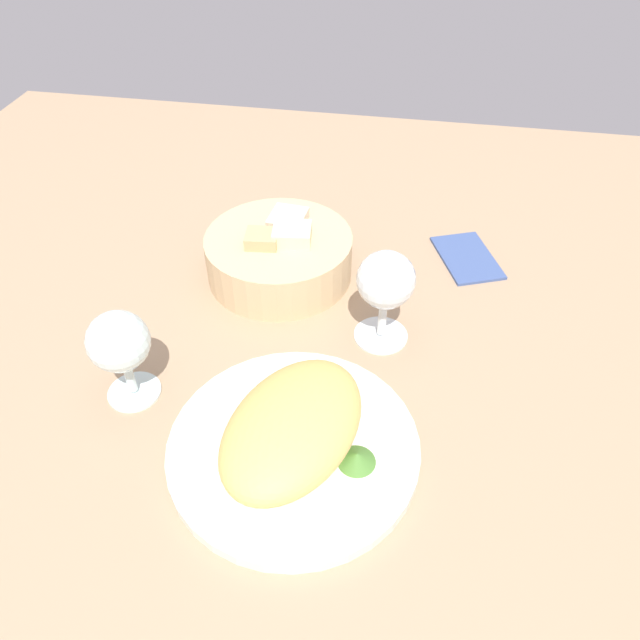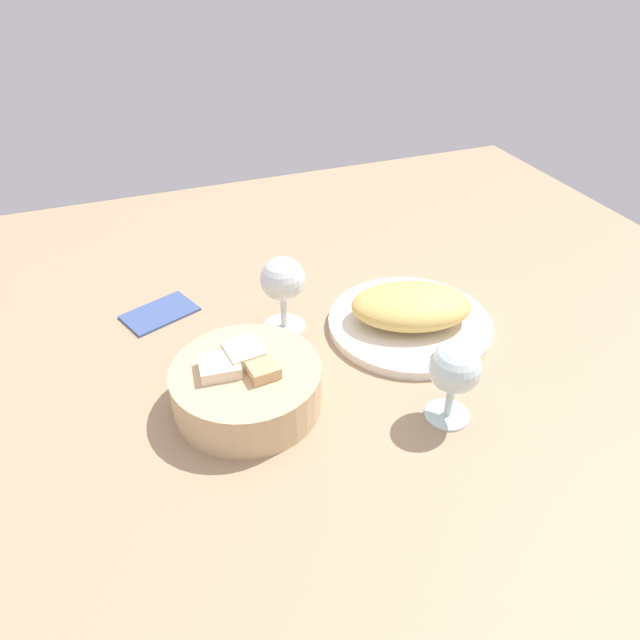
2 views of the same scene
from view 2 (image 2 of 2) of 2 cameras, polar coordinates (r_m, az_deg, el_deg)
The scene contains 8 objects.
ground_plane at distance 85.43cm, azimuth 4.26°, elevation -4.28°, with size 140.00×140.00×2.00cm, color tan.
plate at distance 91.22cm, azimuth 8.69°, elevation -0.34°, with size 25.01×25.01×1.40cm, color white.
omelette at distance 89.34cm, azimuth 8.88°, elevation 1.38°, with size 18.20×11.84×5.21cm, color #DAB65F.
lettuce_garnish at distance 95.48cm, azimuth 7.53°, elevation 2.55°, with size 3.76×3.76×1.25cm, color #497D31.
bread_basket at distance 75.96cm, azimuth -7.20°, elevation -6.30°, with size 19.21×19.21×7.89cm.
wine_glass_near at distance 86.33cm, azimuth -3.65°, elevation 3.61°, with size 6.65×6.65×12.05cm.
wine_glass_far at distance 72.89cm, azimuth 12.94°, elevation -4.95°, with size 6.45×6.45×11.15cm.
folded_napkin at distance 96.64cm, azimuth -15.33°, elevation 0.75°, with size 11.00×7.00×0.80cm, color #3D538B.
Camera 2 is at (29.11, 58.78, 53.73)cm, focal length 32.89 mm.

